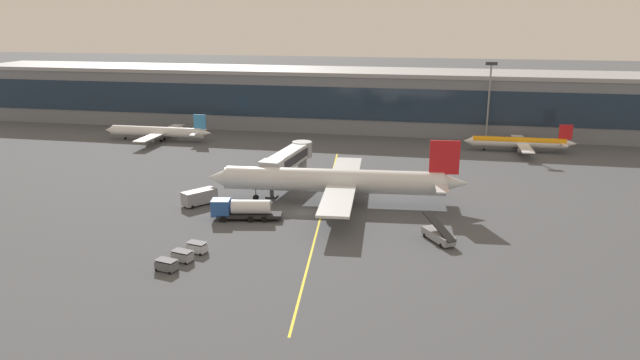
# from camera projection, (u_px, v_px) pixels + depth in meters

# --- Properties ---
(ground_plane) EXTENTS (700.00, 700.00, 0.00)m
(ground_plane) POSITION_uv_depth(u_px,v_px,m) (304.00, 212.00, 95.86)
(ground_plane) COLOR #47494F
(apron_lead_in_line) EXTENTS (9.54, 79.50, 0.01)m
(apron_lead_in_line) POSITION_uv_depth(u_px,v_px,m) (323.00, 210.00, 97.22)
(apron_lead_in_line) COLOR yellow
(apron_lead_in_line) RESTS_ON ground_plane
(terminal_building) EXTENTS (218.06, 21.33, 16.06)m
(terminal_building) POSITION_uv_depth(u_px,v_px,m) (347.00, 99.00, 164.62)
(terminal_building) COLOR slate
(terminal_building) RESTS_ON ground_plane
(main_airliner) EXTENTS (44.12, 35.19, 11.24)m
(main_airliner) POSITION_uv_depth(u_px,v_px,m) (335.00, 181.00, 99.44)
(main_airliner) COLOR silver
(main_airliner) RESTS_ON ground_plane
(jet_bridge) EXTENTS (5.59, 19.69, 6.67)m
(jet_bridge) POSITION_uv_depth(u_px,v_px,m) (289.00, 159.00, 110.19)
(jet_bridge) COLOR #B2B7BC
(jet_bridge) RESTS_ON ground_plane
(fuel_tanker) EXTENTS (11.08, 4.49, 3.25)m
(fuel_tanker) POSITION_uv_depth(u_px,v_px,m) (242.00, 209.00, 92.03)
(fuel_tanker) COLOR #232326
(fuel_tanker) RESTS_ON ground_plane
(belt_loader) EXTENTS (4.96, 6.46, 3.49)m
(belt_loader) POSITION_uv_depth(u_px,v_px,m) (438.00, 235.00, 83.38)
(belt_loader) COLOR gray
(belt_loader) RESTS_ON ground_plane
(lavatory_truck) EXTENTS (5.26, 6.05, 2.50)m
(lavatory_truck) POSITION_uv_depth(u_px,v_px,m) (199.00, 197.00, 99.26)
(lavatory_truck) COLOR gray
(lavatory_truck) RESTS_ON ground_plane
(baggage_cart_0) EXTENTS (2.92, 2.12, 1.48)m
(baggage_cart_0) POSITION_uv_depth(u_px,v_px,m) (166.00, 265.00, 73.93)
(baggage_cart_0) COLOR #595B60
(baggage_cart_0) RESTS_ON ground_plane
(baggage_cart_1) EXTENTS (2.92, 2.12, 1.48)m
(baggage_cart_1) POSITION_uv_depth(u_px,v_px,m) (182.00, 256.00, 76.74)
(baggage_cart_1) COLOR gray
(baggage_cart_1) RESTS_ON ground_plane
(baggage_cart_2) EXTENTS (2.92, 2.12, 1.48)m
(baggage_cart_2) POSITION_uv_depth(u_px,v_px,m) (197.00, 247.00, 79.54)
(baggage_cart_2) COLOR #B2B7BC
(baggage_cart_2) RESTS_ON ground_plane
(commuter_jet_far) EXTENTS (25.33, 20.04, 6.68)m
(commuter_jet_far) POSITION_uv_depth(u_px,v_px,m) (519.00, 142.00, 137.06)
(commuter_jet_far) COLOR white
(commuter_jet_far) RESTS_ON ground_plane
(commuter_jet_near) EXTENTS (28.62, 22.73, 7.04)m
(commuter_jet_near) POSITION_uv_depth(u_px,v_px,m) (157.00, 132.00, 148.74)
(commuter_jet_near) COLOR white
(commuter_jet_near) RESTS_ON ground_plane
(apron_light_mast_1) EXTENTS (2.80, 0.50, 19.66)m
(apron_light_mast_1) POSITION_uv_depth(u_px,v_px,m) (489.00, 95.00, 145.12)
(apron_light_mast_1) COLOR gray
(apron_light_mast_1) RESTS_ON ground_plane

